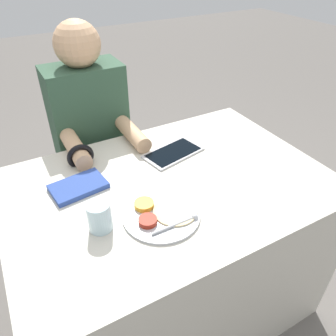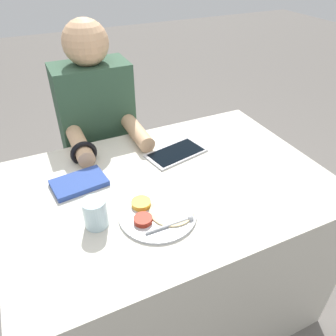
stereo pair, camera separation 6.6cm
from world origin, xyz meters
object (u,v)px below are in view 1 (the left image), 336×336
red_notebook (79,187)px  drinking_glass (100,216)px  person_diner (95,155)px  tablet_device (173,153)px  thali_tray (161,214)px

red_notebook → drinking_glass: size_ratio=2.10×
red_notebook → person_diner: (0.19, 0.44, -0.17)m
tablet_device → red_notebook: bearing=-175.0°
thali_tray → red_notebook: bearing=126.2°
thali_tray → person_diner: size_ratio=0.21×
person_diner → drinking_glass: size_ratio=12.63×
thali_tray → tablet_device: bearing=54.5°
red_notebook → person_diner: bearing=67.0°
thali_tray → red_notebook: 0.34m
red_notebook → drinking_glass: bearing=-88.6°
red_notebook → tablet_device: red_notebook is taller
thali_tray → person_diner: bearing=91.1°
thali_tray → drinking_glass: (-0.19, 0.04, 0.04)m
red_notebook → tablet_device: size_ratio=0.77×
thali_tray → drinking_glass: size_ratio=2.63×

